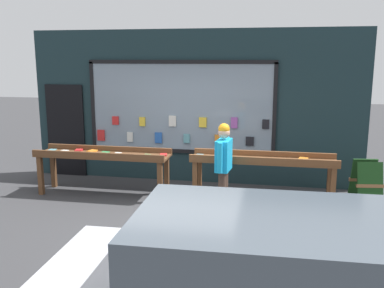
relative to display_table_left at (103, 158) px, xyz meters
name	(u,v)px	position (x,y,z in m)	size (l,w,h in m)	color
ground_plane	(167,219)	(1.57, -1.08, -0.75)	(40.00, 40.00, 0.00)	#38383A
shopfront_facade	(190,107)	(1.51, 1.31, 0.89)	(7.22, 0.29, 3.29)	#192D33
display_table_left	(103,158)	(0.00, 0.00, 0.00)	(2.66, 0.70, 0.92)	brown
display_table_right	(263,164)	(3.14, 0.00, 0.03)	(2.66, 0.63, 0.96)	brown
person_browsing	(224,162)	(2.47, -0.59, 0.18)	(0.26, 0.64, 1.60)	#4C382D
small_dog	(240,201)	(2.78, -0.81, -0.44)	(0.25, 0.58, 0.45)	#99724C
sandwich_board_sign	(366,183)	(5.01, 0.29, -0.31)	(0.55, 0.70, 0.85)	#193F19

